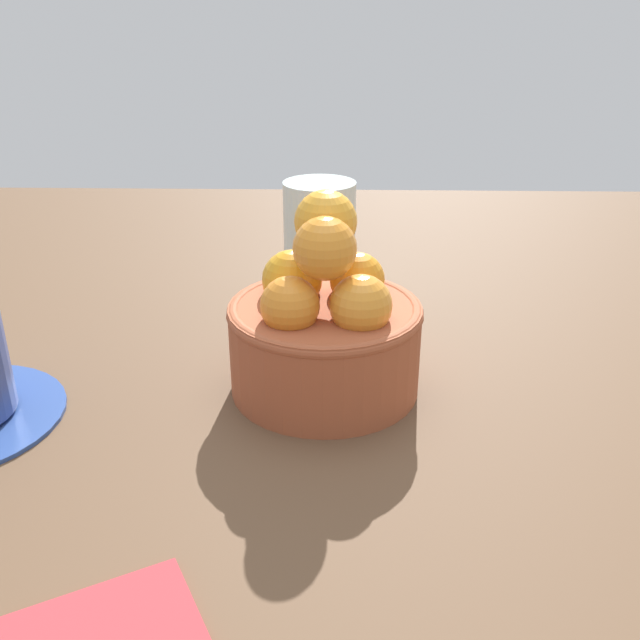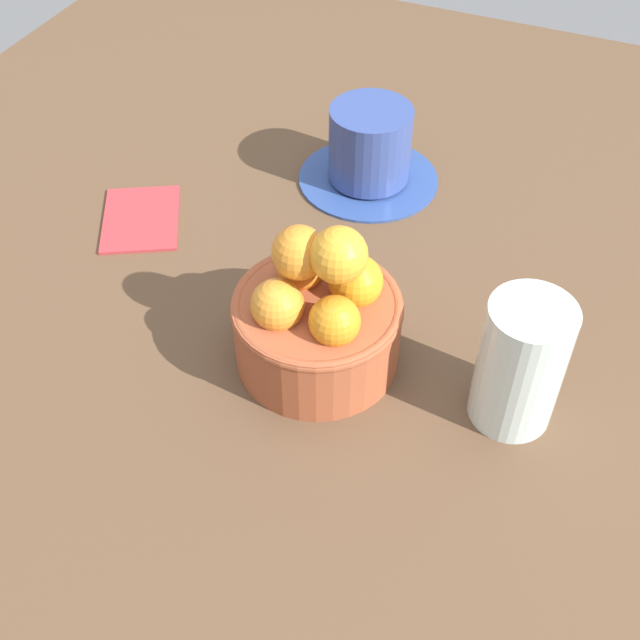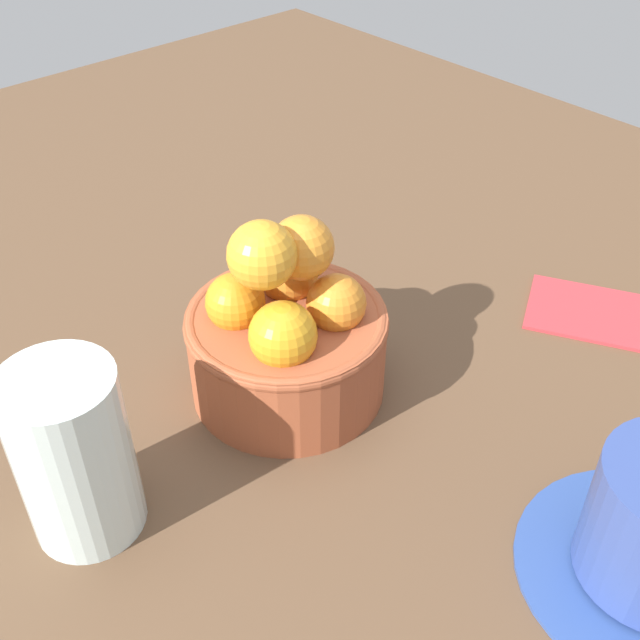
{
  "view_description": "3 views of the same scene",
  "coord_description": "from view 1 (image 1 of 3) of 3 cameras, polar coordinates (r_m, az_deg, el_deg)",
  "views": [
    {
      "loc": [
        0.8,
        -44.68,
        25.91
      ],
      "look_at": [
        -0.34,
        0.06,
        5.36
      ],
      "focal_mm": 39.74,
      "sensor_mm": 36.0,
      "label": 1
    },
    {
      "loc": [
        41.33,
        17.99,
        51.02
      ],
      "look_at": [
        1.86,
        1.03,
        6.68
      ],
      "focal_mm": 45.83,
      "sensor_mm": 36.0,
      "label": 2
    },
    {
      "loc": [
        -31.21,
        25.33,
        37.93
      ],
      "look_at": [
        -1.92,
        -1.27,
        6.52
      ],
      "focal_mm": 43.61,
      "sensor_mm": 36.0,
      "label": 3
    }
  ],
  "objects": [
    {
      "name": "terracotta_bowl",
      "position": [
        0.49,
        0.41,
        -0.49
      ],
      "size": [
        13.62,
        13.62,
        14.13
      ],
      "color": "#9E4C2D",
      "rests_on": "ground_plane"
    },
    {
      "name": "ground_plane",
      "position": [
        0.53,
        0.37,
        -7.68
      ],
      "size": [
        131.88,
        115.31,
        4.77
      ],
      "primitive_type": "cube",
      "color": "brown"
    },
    {
      "name": "water_glass",
      "position": [
        0.64,
        -0.04,
        6.16
      ],
      "size": [
        6.44,
        6.44,
        11.2
      ],
      "primitive_type": "cylinder",
      "color": "silver",
      "rests_on": "ground_plane"
    }
  ]
}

